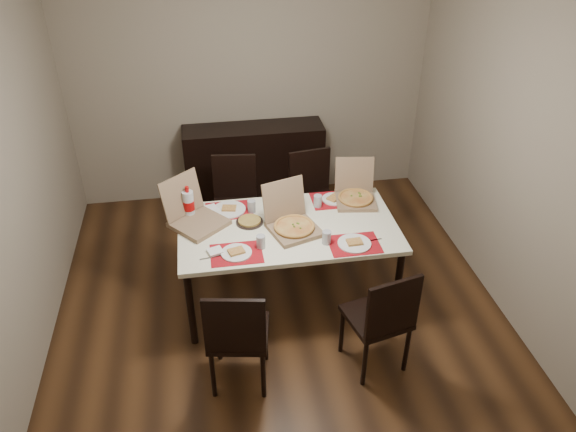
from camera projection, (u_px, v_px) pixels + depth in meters
The scene contains 19 objects.
ground at pixel (278, 304), 4.96m from camera, with size 3.80×4.00×0.02m, color #482B16.
room_walls at pixel (268, 98), 4.37m from camera, with size 3.84×4.02×2.62m.
sideboard at pixel (254, 165), 6.19m from camera, with size 1.50×0.40×0.90m, color black.
dining_table at pixel (288, 233), 4.67m from camera, with size 1.80×1.00×0.75m.
chair_near_left at pixel (237, 334), 3.92m from camera, with size 0.49×0.49×0.93m.
chair_near_right at pixel (382, 317), 4.07m from camera, with size 0.51×0.51×0.93m.
chair_far_left at pixel (235, 199), 5.46m from camera, with size 0.47×0.47×0.93m.
chair_far_right at pixel (313, 193), 5.55m from camera, with size 0.48×0.48×0.93m.
setting_near_left at pixel (240, 250), 4.32m from camera, with size 0.51×0.30×0.11m.
setting_near_right at pixel (347, 242), 4.41m from camera, with size 0.49×0.30×0.11m.
setting_far_left at pixel (232, 209), 4.82m from camera, with size 0.45×0.30×0.11m.
setting_far_right at pixel (329, 200), 4.94m from camera, with size 0.47×0.30×0.11m.
napkin_loose at pixel (288, 225), 4.64m from camera, with size 0.12×0.11×0.02m, color white.
pizza_box_center at pixel (292, 224), 4.56m from camera, with size 0.48×0.51×0.37m.
pizza_box_right at pixel (355, 195), 4.95m from camera, with size 0.39×0.43×0.34m.
pizza_box_left at pixel (195, 217), 4.63m from camera, with size 0.57×0.58×0.39m.
faina_plate at pixel (250, 221), 4.67m from camera, with size 0.23×0.23×0.03m.
dip_bowl at pixel (297, 209), 4.83m from camera, with size 0.11×0.11×0.03m, color white.
soda_bottle at pixel (189, 204), 4.69m from camera, with size 0.10×0.10×0.29m.
Camera 1 is at (-0.52, -3.71, 3.34)m, focal length 35.00 mm.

